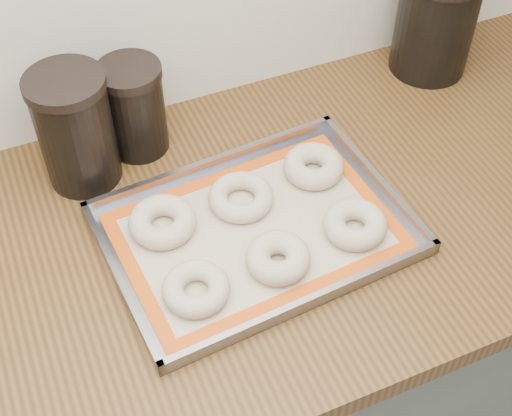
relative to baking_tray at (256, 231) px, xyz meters
name	(u,v)px	position (x,y,z in m)	size (l,w,h in m)	color
cabinet	(308,347)	(0.13, 0.03, -0.48)	(3.00, 0.65, 0.86)	#586055
countertop	(323,205)	(0.13, 0.03, -0.03)	(3.06, 0.68, 0.04)	brown
baking_tray	(256,231)	(0.00, 0.00, 0.00)	(0.48, 0.36, 0.03)	gray
baking_mat	(256,231)	(0.00, 0.00, 0.00)	(0.44, 0.32, 0.00)	#C6B793
bagel_front_left	(196,289)	(-0.13, -0.08, 0.01)	(0.10, 0.10, 0.03)	#C5B298
bagel_front_mid	(278,258)	(0.00, -0.07, 0.02)	(0.10, 0.10, 0.04)	#C5B298
bagel_front_right	(355,224)	(0.14, -0.06, 0.02)	(0.10, 0.10, 0.04)	#C5B298
bagel_back_left	(162,222)	(-0.13, 0.06, 0.02)	(0.11, 0.11, 0.04)	#C5B298
bagel_back_mid	(241,197)	(0.00, 0.06, 0.01)	(0.11, 0.11, 0.03)	#C5B298
bagel_back_right	(313,166)	(0.14, 0.08, 0.02)	(0.10, 0.10, 0.04)	#C5B298
canister_left	(75,129)	(-0.21, 0.23, 0.10)	(0.13, 0.13, 0.20)	black
canister_mid	(134,108)	(-0.11, 0.27, 0.08)	(0.11, 0.11, 0.17)	black
canister_right	(436,20)	(0.48, 0.26, 0.10)	(0.16, 0.16, 0.21)	black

